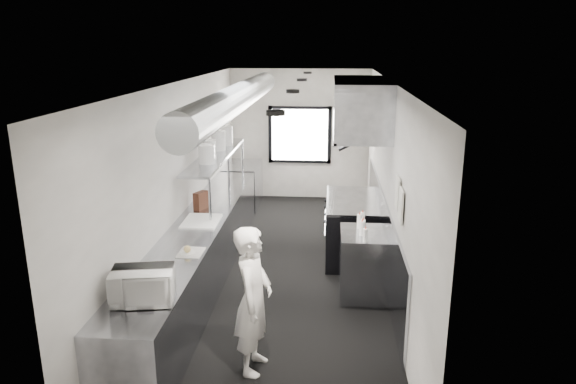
% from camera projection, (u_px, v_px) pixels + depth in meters
% --- Properties ---
extents(floor, '(3.00, 8.00, 0.01)m').
position_uv_depth(floor, '(284.00, 271.00, 8.02)').
color(floor, black).
rests_on(floor, ground).
extents(ceiling, '(3.00, 8.00, 0.01)m').
position_uv_depth(ceiling, '(283.00, 82.00, 7.26)').
color(ceiling, silver).
rests_on(ceiling, wall_back).
extents(wall_back, '(3.00, 0.02, 2.80)m').
position_uv_depth(wall_back, '(300.00, 135.00, 11.47)').
color(wall_back, silver).
rests_on(wall_back, floor).
extents(wall_front, '(3.00, 0.02, 2.80)m').
position_uv_depth(wall_front, '(235.00, 321.00, 3.80)').
color(wall_front, silver).
rests_on(wall_front, floor).
extents(wall_left, '(0.02, 8.00, 2.80)m').
position_uv_depth(wall_left, '(182.00, 179.00, 7.75)').
color(wall_left, silver).
rests_on(wall_left, floor).
extents(wall_right, '(0.02, 8.00, 2.80)m').
position_uv_depth(wall_right, '(389.00, 183.00, 7.52)').
color(wall_right, silver).
rests_on(wall_right, floor).
extents(wall_cladding, '(0.03, 5.50, 1.10)m').
position_uv_depth(wall_cladding, '(382.00, 232.00, 8.04)').
color(wall_cladding, gray).
rests_on(wall_cladding, wall_right).
extents(hvac_duct, '(0.40, 6.40, 0.40)m').
position_uv_depth(hvac_duct, '(238.00, 98.00, 7.76)').
color(hvac_duct, '#989DA1').
rests_on(hvac_duct, ceiling).
extents(service_window, '(1.36, 0.05, 1.25)m').
position_uv_depth(service_window, '(300.00, 135.00, 11.44)').
color(service_window, white).
rests_on(service_window, wall_back).
extents(exhaust_hood, '(0.81, 2.20, 0.88)m').
position_uv_depth(exhaust_hood, '(360.00, 107.00, 7.95)').
color(exhaust_hood, gray).
rests_on(exhaust_hood, ceiling).
extents(prep_counter, '(0.70, 6.00, 0.90)m').
position_uv_depth(prep_counter, '(200.00, 253.00, 7.50)').
color(prep_counter, gray).
rests_on(prep_counter, floor).
extents(pass_shelf, '(0.45, 3.00, 0.68)m').
position_uv_depth(pass_shelf, '(216.00, 156.00, 8.65)').
color(pass_shelf, gray).
rests_on(pass_shelf, prep_counter).
extents(range, '(0.88, 1.60, 0.94)m').
position_uv_depth(range, '(352.00, 228.00, 8.48)').
color(range, black).
rests_on(range, floor).
extents(bottle_station, '(0.65, 0.80, 0.90)m').
position_uv_depth(bottle_station, '(364.00, 264.00, 7.14)').
color(bottle_station, gray).
rests_on(bottle_station, floor).
extents(far_work_table, '(0.70, 1.20, 0.90)m').
position_uv_depth(far_work_table, '(242.00, 185.00, 11.05)').
color(far_work_table, gray).
rests_on(far_work_table, floor).
extents(notice_sheet_a, '(0.02, 0.28, 0.38)m').
position_uv_depth(notice_sheet_a, '(397.00, 193.00, 6.32)').
color(notice_sheet_a, silver).
rests_on(notice_sheet_a, wall_right).
extents(notice_sheet_b, '(0.02, 0.28, 0.38)m').
position_uv_depth(notice_sheet_b, '(401.00, 205.00, 6.00)').
color(notice_sheet_b, silver).
rests_on(notice_sheet_b, wall_right).
extents(line_cook, '(0.44, 0.61, 1.58)m').
position_uv_depth(line_cook, '(253.00, 300.00, 5.42)').
color(line_cook, silver).
rests_on(line_cook, floor).
extents(microwave, '(0.61, 0.50, 0.33)m').
position_uv_depth(microwave, '(143.00, 286.00, 5.12)').
color(microwave, white).
rests_on(microwave, prep_counter).
extents(deli_tub_a, '(0.16, 0.16, 0.09)m').
position_uv_depth(deli_tub_a, '(127.00, 291.00, 5.28)').
color(deli_tub_a, '#B6BDAE').
rests_on(deli_tub_a, prep_counter).
extents(deli_tub_b, '(0.17, 0.17, 0.11)m').
position_uv_depth(deli_tub_b, '(134.00, 286.00, 5.36)').
color(deli_tub_b, '#B6BDAE').
rests_on(deli_tub_b, prep_counter).
extents(newspaper, '(0.29, 0.36, 0.01)m').
position_uv_depth(newspaper, '(191.00, 253.00, 6.34)').
color(newspaper, silver).
rests_on(newspaper, prep_counter).
extents(small_plate, '(0.25, 0.25, 0.02)m').
position_uv_depth(small_plate, '(187.00, 253.00, 6.32)').
color(small_plate, silver).
rests_on(small_plate, prep_counter).
extents(pastry, '(0.09, 0.09, 0.09)m').
position_uv_depth(pastry, '(187.00, 249.00, 6.30)').
color(pastry, '#E0C175').
rests_on(pastry, small_plate).
extents(cutting_board, '(0.50, 0.66, 0.02)m').
position_uv_depth(cutting_board, '(201.00, 221.00, 7.44)').
color(cutting_board, white).
rests_on(cutting_board, prep_counter).
extents(knife_block, '(0.20, 0.27, 0.27)m').
position_uv_depth(knife_block, '(201.00, 200.00, 7.99)').
color(knife_block, '#502A1C').
rests_on(knife_block, prep_counter).
extents(plate_stack_a, '(0.32, 0.32, 0.29)m').
position_uv_depth(plate_stack_a, '(207.00, 154.00, 7.94)').
color(plate_stack_a, silver).
rests_on(plate_stack_a, pass_shelf).
extents(plate_stack_b, '(0.28, 0.28, 0.30)m').
position_uv_depth(plate_stack_b, '(209.00, 150.00, 8.24)').
color(plate_stack_b, silver).
rests_on(plate_stack_b, pass_shelf).
extents(plate_stack_c, '(0.30, 0.30, 0.33)m').
position_uv_depth(plate_stack_c, '(218.00, 141.00, 8.92)').
color(plate_stack_c, silver).
rests_on(plate_stack_c, pass_shelf).
extents(plate_stack_d, '(0.28, 0.28, 0.34)m').
position_uv_depth(plate_stack_d, '(227.00, 136.00, 9.36)').
color(plate_stack_d, silver).
rests_on(plate_stack_d, pass_shelf).
extents(squeeze_bottle_a, '(0.07, 0.07, 0.18)m').
position_uv_depth(squeeze_bottle_a, '(365.00, 235.00, 6.67)').
color(squeeze_bottle_a, white).
rests_on(squeeze_bottle_a, bottle_station).
extents(squeeze_bottle_b, '(0.08, 0.08, 0.19)m').
position_uv_depth(squeeze_bottle_b, '(362.00, 229.00, 6.89)').
color(squeeze_bottle_b, white).
rests_on(squeeze_bottle_b, bottle_station).
extents(squeeze_bottle_c, '(0.07, 0.07, 0.19)m').
position_uv_depth(squeeze_bottle_c, '(363.00, 227.00, 6.97)').
color(squeeze_bottle_c, white).
rests_on(squeeze_bottle_c, bottle_station).
extents(squeeze_bottle_d, '(0.09, 0.09, 0.20)m').
position_uv_depth(squeeze_bottle_d, '(359.00, 221.00, 7.16)').
color(squeeze_bottle_d, white).
rests_on(squeeze_bottle_d, bottle_station).
extents(squeeze_bottle_e, '(0.07, 0.07, 0.18)m').
position_uv_depth(squeeze_bottle_e, '(362.00, 218.00, 7.29)').
color(squeeze_bottle_e, white).
rests_on(squeeze_bottle_e, bottle_station).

